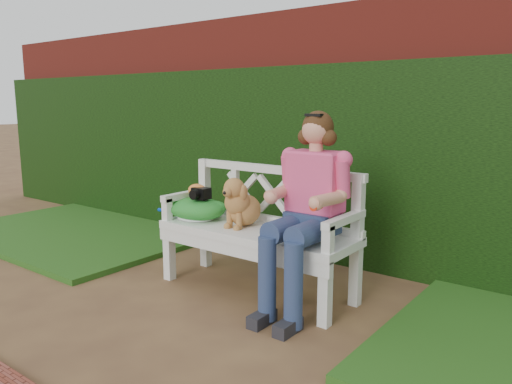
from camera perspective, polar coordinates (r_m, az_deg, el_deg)
The scene contains 11 objects.
ground at distance 3.36m, azimuth -8.24°, elevation -14.25°, with size 60.00×60.00×0.00m, color #523524.
brick_wall at distance 4.60m, azimuth 8.63°, elevation 6.55°, with size 10.00×0.30×2.20m, color maroon.
ivy_hedge at distance 4.43m, azimuth 7.17°, elevation 3.20°, with size 10.00×0.18×1.70m, color #18400C.
grass_left at distance 5.67m, azimuth -18.87°, elevation -4.21°, with size 2.60×2.00×0.05m, color #285A1F.
garden_bench at distance 3.70m, azimuth 0.00°, elevation -7.79°, with size 1.58×0.60×0.48m, color white, non-canonical shape.
seated_woman at distance 3.32m, azimuth 6.32°, elevation -2.86°, with size 0.54×0.72×1.27m, color #F95B5A, non-canonical shape.
dog at distance 3.67m, azimuth -1.61°, elevation -1.05°, with size 0.25×0.34×0.38m, color olive, non-canonical shape.
tennis_racket at distance 3.99m, azimuth -7.22°, elevation -2.75°, with size 0.62×0.26×0.03m, color white, non-canonical shape.
green_bag at distance 3.96m, azimuth -6.79°, elevation -1.83°, with size 0.49×0.38×0.17m, color #177C1A, non-canonical shape.
camera_item at distance 3.88m, azimuth -6.27°, elevation -0.14°, with size 0.13×0.10×0.09m, color black.
baseball_glove at distance 3.96m, azimuth -6.73°, elevation 0.18°, with size 0.17×0.12×0.10m, color orange.
Camera 1 is at (2.20, -2.12, 1.39)m, focal length 35.00 mm.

